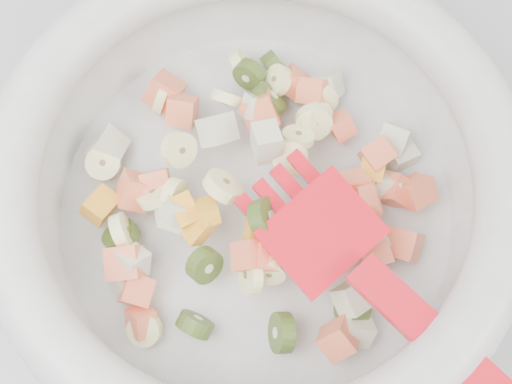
# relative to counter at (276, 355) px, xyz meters

# --- Properties ---
(counter) EXTENTS (2.00, 0.60, 0.90)m
(counter) POSITION_rel_counter_xyz_m (0.00, 0.00, 0.00)
(counter) COLOR #A7A6AC
(counter) RESTS_ON ground
(mixing_bowl) EXTENTS (0.45, 0.36, 0.11)m
(mixing_bowl) POSITION_rel_counter_xyz_m (-0.04, 0.03, 0.50)
(mixing_bowl) COLOR #B9B9B7
(mixing_bowl) RESTS_ON counter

